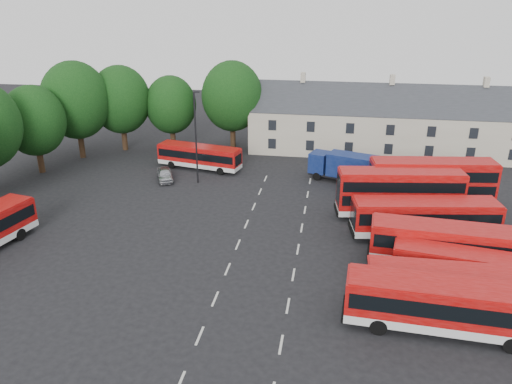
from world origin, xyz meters
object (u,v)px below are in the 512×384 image
bus_row_a (445,303)px  box_truck (344,166)px  lamppost (196,135)px  silver_car (165,174)px  bus_dd_south (400,191)px

bus_row_a → box_truck: bearing=106.8°
bus_row_a → lamppost: 31.57m
silver_car → lamppost: bearing=-26.2°
bus_row_a → bus_dd_south: 16.89m
box_truck → lamppost: 16.41m
box_truck → bus_dd_south: bearing=-41.3°
bus_row_a → silver_car: bus_row_a is taller
bus_row_a → bus_dd_south: bearing=97.1°
silver_car → bus_dd_south: bearing=-37.9°
bus_dd_south → lamppost: 21.68m
box_truck → silver_car: 19.80m
bus_dd_south → box_truck: bus_dd_south is taller
bus_dd_south → silver_car: bearing=158.7°
bus_row_a → box_truck: (-5.98, 25.58, -0.20)m
box_truck → silver_car: box_truck is taller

